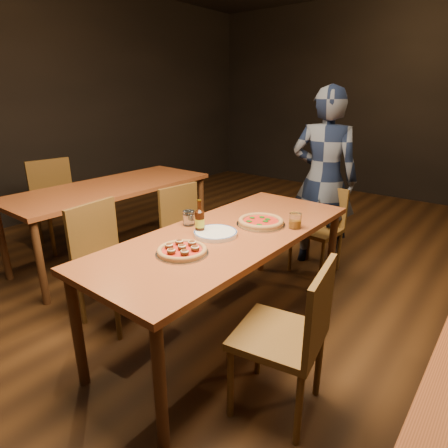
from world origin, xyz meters
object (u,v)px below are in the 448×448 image
Objects in this scene: amber_glass at (295,221)px; chair_main_nw at (115,263)px; table_left at (112,192)px; chair_main_sw at (194,235)px; beer_bottle at (200,222)px; pizza_margherita at (261,222)px; pizza_meatball at (182,250)px; water_glass at (189,218)px; chair_end at (317,230)px; diner at (323,180)px; table_main at (229,242)px; plate_stack at (216,233)px; chair_nbr_left at (60,203)px; chair_main_e at (278,335)px.

chair_main_nw is at bearing -144.18° from amber_glass.
chair_main_sw is (1.00, 0.10, -0.24)m from table_left.
pizza_margherita is at bearing 61.05° from beer_bottle.
pizza_meatball is 3.00× the size of water_glass.
amber_glass is at bearing -71.01° from chair_end.
table_left is 2.18× the size of chair_main_nw.
diner reaches higher than pizza_meatball.
table_main is at bearing -88.41° from chair_end.
table_main is at bearing 72.75° from plate_stack.
table_left is at bearing 47.65° from chair_main_nw.
amber_glass is at bearing 22.20° from pizza_margherita.
table_main is 0.33m from water_glass.
chair_main_sw is at bearing 143.19° from plate_stack.
beer_bottle is at bearing 114.05° from pizza_meatball.
pizza_meatball reaches higher than table_left.
chair_end is at bearing -35.03° from chair_main_sw.
chair_main_nw is 3.29× the size of plate_stack.
beer_bottle is 0.64m from amber_glass.
chair_main_sw is at bearing -71.70° from chair_nbr_left.
diner reaches higher than beer_bottle.
amber_glass is (0.30, 0.78, 0.03)m from pizza_meatball.
amber_glass is at bearing 1.15° from table_left.
beer_bottle reaches higher than water_glass.
diner is at bearing 105.53° from amber_glass.
plate_stack reaches higher than table_left.
chair_main_e reaches higher than chair_main_sw.
pizza_meatball is 0.34m from plate_stack.
chair_main_sw is 0.87m from beer_bottle.
chair_nbr_left is at bearing 105.84° from chair_main_sw.
table_left is 1.22m from chair_main_nw.
beer_bottle reaches higher than pizza_meatball.
pizza_meatball is 0.69m from pizza_margherita.
pizza_meatball is 0.83m from amber_glass.
chair_nbr_left is at bearing -176.65° from pizza_margherita.
diner is (1.69, 1.16, 0.16)m from table_left.
chair_main_e is at bearing -66.19° from amber_glass.
chair_main_sw reaches higher than pizza_margherita.
chair_nbr_left is 3.50× the size of plate_stack.
plate_stack is at bearing -73.48° from chair_main_nw.
chair_main_sw is 0.53× the size of diner.
table_main is 5.96× the size of pizza_margherita.
plate_stack is at bearing 95.76° from pizza_meatball.
amber_glass is at bearing 69.09° from pizza_meatball.
pizza_margherita is at bearing -94.77° from chair_main_sw.
table_main is 1.00× the size of table_left.
water_glass reaches higher than table_main.
pizza_meatball is (0.00, -0.44, 0.09)m from table_main.
chair_main_e reaches higher than plate_stack.
beer_bottle reaches higher than chair_main_sw.
chair_main_e is 2.98× the size of pizza_meatball.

